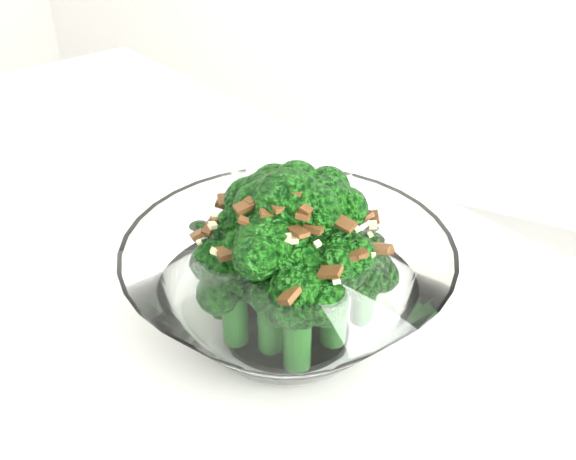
% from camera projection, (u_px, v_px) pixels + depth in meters
% --- Properties ---
extents(broccoli_dish, '(0.21, 0.21, 0.13)m').
position_uv_depth(broccoli_dish, '(288.00, 278.00, 0.42)').
color(broccoli_dish, white).
rests_on(broccoli_dish, table).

